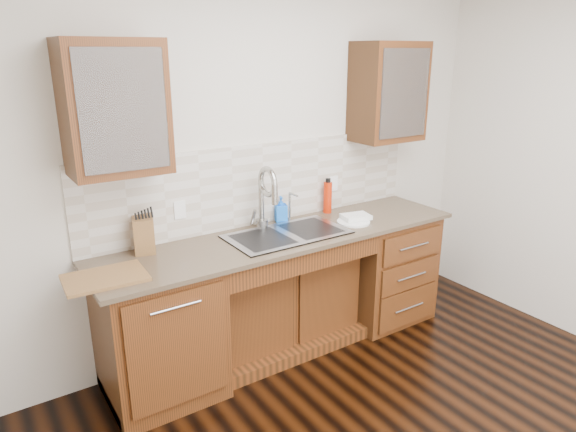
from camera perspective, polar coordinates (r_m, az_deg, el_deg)
wall_back at (r=3.77m, az=-3.37°, el=5.91°), size 4.00×0.10×2.70m
base_cabinet_left at (r=3.42m, az=-14.12°, el=-12.35°), size 0.70×0.62×0.88m
base_cabinet_center at (r=3.89m, az=-1.07°, el=-9.36°), size 1.20×0.44×0.70m
base_cabinet_right at (r=4.33m, az=10.31°, el=-5.43°), size 0.70×0.62×0.88m
countertop at (r=3.59m, az=-0.22°, el=-2.25°), size 2.70×0.65×0.03m
backsplash at (r=3.75m, az=-2.86°, el=3.58°), size 2.70×0.02×0.59m
sink at (r=3.60m, az=-0.09°, el=-3.37°), size 0.84×0.46×0.19m
faucet at (r=3.66m, az=-2.99°, el=1.67°), size 0.04×0.04×0.40m
filter_tap at (r=3.82m, az=0.18°, el=1.13°), size 0.02×0.02×0.24m
upper_cabinet_left at (r=3.09m, az=-18.75°, el=11.29°), size 0.55×0.34×0.75m
upper_cabinet_right at (r=4.16m, az=11.06°, el=13.36°), size 0.55×0.34×0.75m
outlet_left at (r=3.49m, az=-11.94°, el=0.66°), size 0.08×0.01×0.12m
outlet_right at (r=4.12m, az=5.06°, el=3.62°), size 0.08×0.01×0.12m
soap_bottle at (r=3.83m, az=-0.80°, el=0.80°), size 0.11×0.11×0.19m
water_bottle at (r=4.04m, az=4.43°, el=2.07°), size 0.08×0.08×0.25m
plate at (r=3.85m, az=7.28°, el=-0.66°), size 0.27×0.27×0.01m
dish_towel at (r=3.89m, az=7.55°, el=-0.09°), size 0.23×0.19×0.03m
knife_block at (r=3.39m, az=-15.74°, el=-1.89°), size 0.18×0.23×0.23m
cutting_board at (r=3.07m, az=-19.66°, el=-6.48°), size 0.46×0.33×0.02m
cup_left_a at (r=3.08m, az=-20.08°, el=10.20°), size 0.14×0.14×0.10m
cup_left_b at (r=3.12m, az=-17.48°, el=10.38°), size 0.11×0.11×0.08m
cup_right_a at (r=4.06m, az=9.38°, el=12.69°), size 0.16×0.16×0.11m
cup_right_b at (r=4.28m, az=12.58°, el=12.71°), size 0.12×0.12×0.10m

